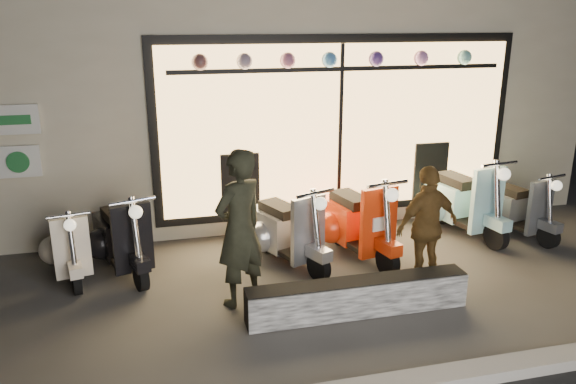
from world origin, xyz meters
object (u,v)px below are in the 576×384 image
object	(u,v)px
graffiti_barrier	(358,297)
woman	(427,226)
scooter_red	(352,220)
man	(240,229)
scooter_silver	(282,229)

from	to	relation	value
graffiti_barrier	woman	distance (m)	1.29
graffiti_barrier	scooter_red	world-z (taller)	scooter_red
graffiti_barrier	man	size ratio (longest dim) A/B	1.38
scooter_red	woman	distance (m)	1.25
scooter_red	woman	size ratio (longest dim) A/B	1.10
man	scooter_red	bearing A→B (deg)	178.79
man	woman	size ratio (longest dim) A/B	1.21
graffiti_barrier	man	bearing A→B (deg)	154.31
woman	scooter_silver	bearing A→B (deg)	-48.21
woman	graffiti_barrier	bearing A→B (deg)	14.10
scooter_red	man	world-z (taller)	man
scooter_silver	scooter_red	world-z (taller)	scooter_red
scooter_red	woman	xyz separation A→B (m)	(0.52, -1.11, 0.28)
scooter_red	man	xyz separation A→B (m)	(-1.71, -1.06, 0.43)
graffiti_barrier	scooter_red	distance (m)	1.73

